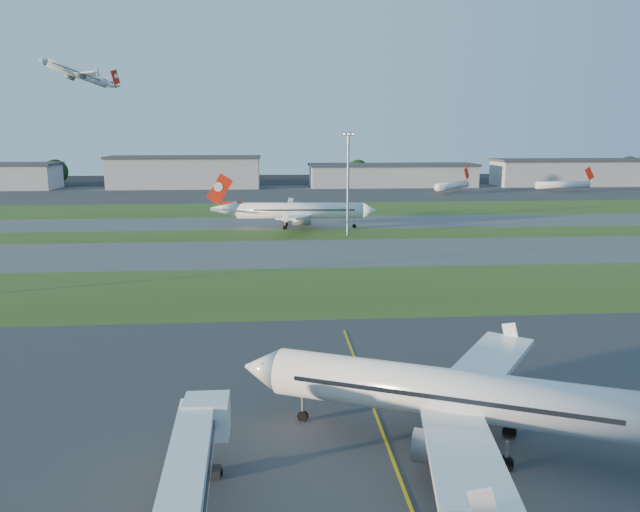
{
  "coord_description": "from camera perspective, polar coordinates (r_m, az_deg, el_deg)",
  "views": [
    {
      "loc": [
        -4.31,
        -47.9,
        25.41
      ],
      "look_at": [
        3.04,
        45.63,
        7.0
      ],
      "focal_mm": 35.0,
      "sensor_mm": 36.0,
      "label": 1
    }
  ],
  "objects": [
    {
      "name": "tree_mid_east",
      "position": [
        320.53,
        3.49,
        7.75
      ],
      "size": [
        11.55,
        11.55,
        12.6
      ],
      "color": "black",
      "rests_on": "ground"
    },
    {
      "name": "mini_jet_near",
      "position": [
        280.64,
        12.01,
        6.34
      ],
      "size": [
        21.35,
        21.55,
        9.48
      ],
      "rotation": [
        0.0,
        0.0,
        0.79
      ],
      "color": "white",
      "rests_on": "ground"
    },
    {
      "name": "tree_mid_west",
      "position": [
        314.9,
        -7.4,
        7.45
      ],
      "size": [
        9.9,
        9.9,
        10.8
      ],
      "color": "black",
      "rests_on": "ground"
    },
    {
      "name": "hangar_far_east",
      "position": [
        342.76,
        23.4,
        7.06
      ],
      "size": [
        96.9,
        23.0,
        13.2
      ],
      "color": "#97989E",
      "rests_on": "ground"
    },
    {
      "name": "airliner_parked",
      "position": [
        53.29,
        13.32,
        -12.45
      ],
      "size": [
        37.48,
        31.9,
        12.49
      ],
      "rotation": [
        0.0,
        0.0,
        -0.41
      ],
      "color": "white",
      "rests_on": "ground"
    },
    {
      "name": "taxiway_b",
      "position": [
        181.74,
        -3.1,
        3.05
      ],
      "size": [
        300.0,
        26.0,
        0.01
      ],
      "primitive_type": "cube",
      "color": "#515154",
      "rests_on": "ground"
    },
    {
      "name": "tree_far_east",
      "position": [
        371.29,
        26.39,
        7.19
      ],
      "size": [
        12.65,
        12.65,
        13.8
      ],
      "color": "black",
      "rests_on": "ground"
    },
    {
      "name": "light_mast_centre",
      "position": [
        157.45,
        2.58,
        7.23
      ],
      "size": [
        3.2,
        0.7,
        25.8
      ],
      "color": "gray",
      "rests_on": "ground"
    },
    {
      "name": "mini_jet_far",
      "position": [
        298.43,
        21.34,
        6.09
      ],
      "size": [
        28.54,
        6.92,
        9.48
      ],
      "rotation": [
        0.0,
        0.0,
        0.14
      ],
      "color": "white",
      "rests_on": "ground"
    },
    {
      "name": "grass_strip_a",
      "position": [
        103.17,
        -1.97,
        -3.16
      ],
      "size": [
        300.0,
        34.0,
        0.01
      ],
      "primitive_type": "cube",
      "color": "#38511B",
      "rests_on": "ground"
    },
    {
      "name": "taxiway_a",
      "position": [
        135.38,
        -2.59,
        0.27
      ],
      "size": [
        300.0,
        32.0,
        0.01
      ],
      "primitive_type": "cube",
      "color": "#515154",
      "rests_on": "ground"
    },
    {
      "name": "grass_strip_c",
      "position": [
        214.46,
        -3.32,
        4.28
      ],
      "size": [
        300.0,
        40.0,
        0.01
      ],
      "primitive_type": "cube",
      "color": "#38511B",
      "rests_on": "ground"
    },
    {
      "name": "airliner_taxiing",
      "position": [
        170.9,
        -1.98,
        4.13
      ],
      "size": [
        42.74,
        36.18,
        13.33
      ],
      "rotation": [
        0.0,
        0.0,
        3.07
      ],
      "color": "white",
      "rests_on": "ground"
    },
    {
      "name": "grass_strip_b",
      "position": [
        159.99,
        -2.9,
        1.95
      ],
      "size": [
        300.0,
        18.0,
        0.01
      ],
      "primitive_type": "cube",
      "color": "#38511B",
      "rests_on": "ground"
    },
    {
      "name": "yellow_line",
      "position": [
        55.02,
        6.01,
        -16.47
      ],
      "size": [
        0.25,
        60.0,
        0.02
      ],
      "primitive_type": "cube",
      "color": "gold",
      "rests_on": "ground"
    },
    {
      "name": "hangar_west",
      "position": [
        306.14,
        -12.23,
        7.52
      ],
      "size": [
        71.4,
        23.0,
        15.2
      ],
      "color": "#97989E",
      "rests_on": "ground"
    },
    {
      "name": "apron_far",
      "position": [
        274.12,
        -3.59,
        5.76
      ],
      "size": [
        400.0,
        80.0,
        0.01
      ],
      "primitive_type": "cube",
      "color": "#333335",
      "rests_on": "ground"
    },
    {
      "name": "hangar_east",
      "position": [
        309.29,
        6.63,
        7.36
      ],
      "size": [
        81.6,
        23.0,
        11.2
      ],
      "color": "#97989E",
      "rests_on": "ground"
    },
    {
      "name": "airliner_departing",
      "position": [
        273.53,
        -21.28,
        15.26
      ],
      "size": [
        24.25,
        21.63,
        9.58
      ],
      "rotation": [
        0.0,
        0.0,
        0.72
      ],
      "color": "white"
    },
    {
      "name": "apron_near",
      "position": [
        54.39,
        0.59,
        -16.74
      ],
      "size": [
        300.0,
        70.0,
        0.01
      ],
      "primitive_type": "cube",
      "color": "#333335",
      "rests_on": "ground"
    },
    {
      "name": "tree_west",
      "position": [
        335.51,
        -23.04,
        7.1
      ],
      "size": [
        12.1,
        12.1,
        13.2
      ],
      "color": "black",
      "rests_on": "ground"
    },
    {
      "name": "tree_east",
      "position": [
        337.3,
        16.37,
        7.39
      ],
      "size": [
        10.45,
        10.45,
        11.4
      ],
      "color": "black",
      "rests_on": "ground"
    },
    {
      "name": "ground",
      "position": [
        54.4,
        0.59,
        -16.75
      ],
      "size": [
        700.0,
        700.0,
        0.0
      ],
      "primitive_type": "plane",
      "color": "black",
      "rests_on": "ground"
    }
  ]
}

